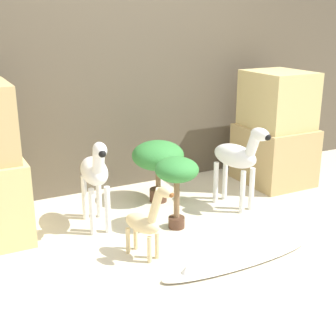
% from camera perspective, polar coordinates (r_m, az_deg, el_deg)
% --- Properties ---
extents(ground_plane, '(14.00, 14.00, 0.00)m').
position_cam_1_polar(ground_plane, '(3.43, 4.01, -9.39)').
color(ground_plane, beige).
extents(wall_back, '(6.40, 0.08, 2.20)m').
position_cam_1_polar(wall_back, '(4.38, -5.78, 11.71)').
color(wall_back, brown).
rests_on(wall_back, ground_plane).
extents(rock_pillar_right, '(0.58, 0.68, 1.09)m').
position_cam_1_polar(rock_pillar_right, '(4.65, 12.97, 4.35)').
color(rock_pillar_right, tan).
rests_on(rock_pillar_right, ground_plane).
extents(zebra_right, '(0.29, 0.58, 0.74)m').
position_cam_1_polar(zebra_right, '(3.96, 8.52, 1.32)').
color(zebra_right, white).
rests_on(zebra_right, ground_plane).
extents(zebra_left, '(0.25, 0.58, 0.74)m').
position_cam_1_polar(zebra_left, '(3.57, -8.88, -0.57)').
color(zebra_left, white).
rests_on(zebra_left, ground_plane).
extents(giraffe_figurine, '(0.25, 0.42, 0.56)m').
position_cam_1_polar(giraffe_figurine, '(3.15, -2.74, -6.44)').
color(giraffe_figurine, beige).
rests_on(giraffe_figurine, ground_plane).
extents(potted_palm_front, '(0.33, 0.33, 0.57)m').
position_cam_1_polar(potted_palm_front, '(3.53, 1.08, -0.72)').
color(potted_palm_front, '#513323').
rests_on(potted_palm_front, ground_plane).
extents(potted_palm_back, '(0.45, 0.45, 0.55)m').
position_cam_1_polar(potted_palm_back, '(4.06, -1.23, 1.29)').
color(potted_palm_back, '#513323').
rests_on(potted_palm_back, ground_plane).
extents(surfboard, '(1.18, 0.25, 0.08)m').
position_cam_1_polar(surfboard, '(3.24, 8.48, -10.98)').
color(surfboard, silver).
rests_on(surfboard, ground_plane).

